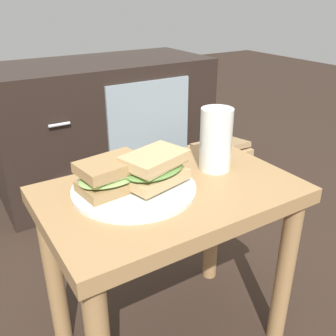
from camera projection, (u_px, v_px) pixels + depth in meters
name	position (u px, v px, depth m)	size (l,w,h in m)	color
side_table	(171.00, 223.00, 0.87)	(0.56, 0.36, 0.46)	#A37A4C
tv_cabinet	(103.00, 125.00, 1.75)	(0.96, 0.46, 0.58)	black
plate	(134.00, 189.00, 0.82)	(0.27, 0.27, 0.01)	silver
sandwich_front	(112.00, 175.00, 0.79)	(0.16, 0.11, 0.07)	#9E7A4C
sandwich_back	(155.00, 168.00, 0.81)	(0.16, 0.13, 0.07)	tan
beer_glass	(216.00, 140.00, 0.89)	(0.08, 0.08, 0.15)	silver
paper_bag	(218.00, 179.00, 1.55)	(0.21, 0.18, 0.32)	tan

